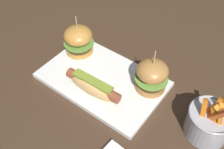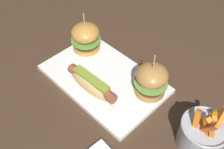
% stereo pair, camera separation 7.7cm
% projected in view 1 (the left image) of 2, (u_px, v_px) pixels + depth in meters
% --- Properties ---
extents(ground_plane, '(3.00, 3.00, 0.00)m').
position_uv_depth(ground_plane, '(102.00, 81.00, 0.82)').
color(ground_plane, '#422D1E').
extents(platter_main, '(0.37, 0.23, 0.01)m').
position_uv_depth(platter_main, '(102.00, 80.00, 0.82)').
color(platter_main, white).
rests_on(platter_main, ground).
extents(hot_dog, '(0.18, 0.06, 0.05)m').
position_uv_depth(hot_dog, '(93.00, 86.00, 0.75)').
color(hot_dog, '#DCAE69').
rests_on(hot_dog, platter_main).
extents(slider_left, '(0.10, 0.10, 0.14)m').
position_uv_depth(slider_left, '(78.00, 40.00, 0.86)').
color(slider_left, '#BF8237').
rests_on(slider_left, platter_main).
extents(slider_right, '(0.10, 0.10, 0.14)m').
position_uv_depth(slider_right, '(152.00, 76.00, 0.75)').
color(slider_right, '#AD763C').
rests_on(slider_right, platter_main).
extents(fries_bucket, '(0.12, 0.12, 0.13)m').
position_uv_depth(fries_bucket, '(209.00, 122.00, 0.67)').
color(fries_bucket, '#A8AAB2').
rests_on(fries_bucket, ground).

